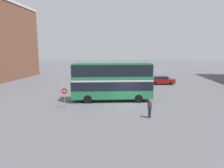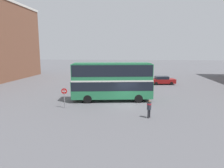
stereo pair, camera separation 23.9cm
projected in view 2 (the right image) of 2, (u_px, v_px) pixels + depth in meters
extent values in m
plane|color=#5B5B60|center=(127.00, 105.00, 23.57)|extent=(240.00, 240.00, 0.00)
cube|color=#287A4C|center=(112.00, 89.00, 25.43)|extent=(10.37, 3.98, 2.24)
cube|color=#287A4C|center=(112.00, 72.00, 25.08)|extent=(10.20, 3.89, 2.07)
cube|color=black|center=(112.00, 85.00, 25.35)|extent=(10.27, 4.00, 1.11)
cube|color=black|center=(112.00, 70.00, 25.04)|extent=(10.06, 3.89, 1.41)
cube|color=silver|center=(112.00, 80.00, 25.25)|extent=(10.27, 3.99, 0.20)
cube|color=#226841|center=(112.00, 63.00, 24.90)|extent=(9.73, 3.65, 0.10)
cylinder|color=black|center=(136.00, 95.00, 26.84)|extent=(1.07, 0.45, 1.03)
cylinder|color=black|center=(138.00, 99.00, 24.63)|extent=(1.07, 0.45, 1.03)
cylinder|color=black|center=(89.00, 95.00, 26.59)|extent=(1.07, 0.45, 1.03)
cylinder|color=black|center=(88.00, 99.00, 24.38)|extent=(1.07, 0.45, 1.03)
cylinder|color=#232328|center=(148.00, 114.00, 18.95)|extent=(0.16, 0.16, 0.83)
cylinder|color=#232328|center=(150.00, 113.00, 19.15)|extent=(0.16, 0.16, 0.83)
cylinder|color=#2D333D|center=(149.00, 106.00, 18.93)|extent=(0.55, 0.55, 0.66)
cylinder|color=#B2232D|center=(149.00, 104.00, 18.90)|extent=(0.58, 0.58, 0.14)
sphere|color=brown|center=(149.00, 102.00, 18.86)|extent=(0.22, 0.22, 0.22)
cube|color=maroon|center=(163.00, 81.00, 38.18)|extent=(4.87, 2.46, 0.79)
cube|color=black|center=(162.00, 78.00, 38.07)|extent=(2.63, 1.99, 0.52)
cylinder|color=black|center=(169.00, 82.00, 39.10)|extent=(0.65, 0.30, 0.62)
cylinder|color=black|center=(171.00, 83.00, 37.41)|extent=(0.65, 0.30, 0.62)
cylinder|color=black|center=(154.00, 82.00, 39.05)|extent=(0.65, 0.30, 0.62)
cylinder|color=black|center=(156.00, 83.00, 37.36)|extent=(0.65, 0.30, 0.62)
cylinder|color=gray|center=(64.00, 98.00, 22.24)|extent=(0.08, 0.08, 2.23)
cylinder|color=red|center=(64.00, 91.00, 22.11)|extent=(0.66, 0.03, 0.66)
cube|color=white|center=(64.00, 91.00, 22.11)|extent=(0.46, 0.04, 0.11)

